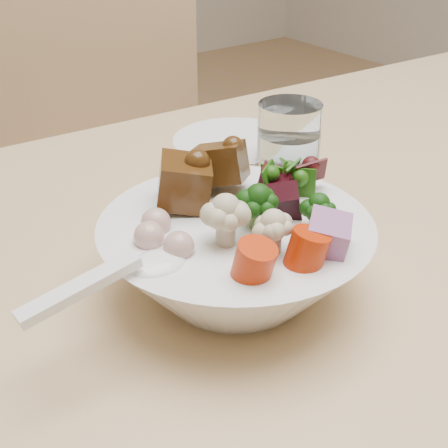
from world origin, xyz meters
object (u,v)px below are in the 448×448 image
(dining_table, at_px, (410,259))
(chair_far, at_px, (108,169))
(water_glass, at_px, (288,160))
(food_bowl, at_px, (236,251))
(side_bowl, at_px, (235,158))

(dining_table, bearing_deg, chair_far, 97.98)
(dining_table, relative_size, water_glass, 13.45)
(chair_far, height_order, water_glass, chair_far)
(food_bowl, bearing_deg, dining_table, 0.86)
(chair_far, height_order, side_bowl, chair_far)
(chair_far, xyz_separation_m, water_glass, (-0.06, -0.60, 0.25))
(side_bowl, bearing_deg, chair_far, 82.68)
(food_bowl, relative_size, side_bowl, 1.57)
(dining_table, distance_m, chair_far, 0.71)
(food_bowl, height_order, water_glass, food_bowl)
(dining_table, height_order, side_bowl, side_bowl)
(dining_table, height_order, water_glass, water_glass)
(side_bowl, bearing_deg, dining_table, -56.08)
(chair_far, bearing_deg, dining_table, -65.54)
(chair_far, relative_size, water_glass, 8.05)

